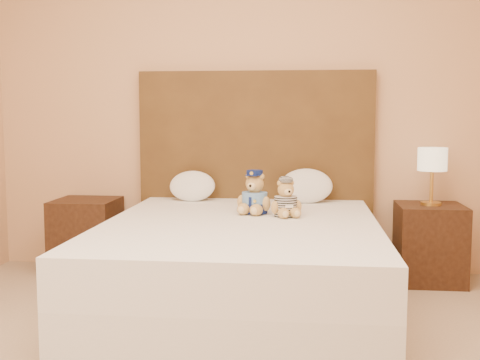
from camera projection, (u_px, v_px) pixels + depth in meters
name	position (u px, v px, depth m)	size (l,w,h in m)	color
bed	(241.00, 267.00, 3.57)	(1.60, 2.00, 0.55)	white
headboard	(255.00, 172.00, 4.52)	(1.75, 0.08, 1.50)	#533819
nightstand_left	(86.00, 236.00, 4.50)	(0.45, 0.45, 0.55)	#3D2313
nightstand_right	(430.00, 243.00, 4.23)	(0.45, 0.45, 0.55)	#3D2313
lamp	(432.00, 162.00, 4.16)	(0.20, 0.20, 0.40)	gold
teddy_police	(255.00, 192.00, 3.81)	(0.24, 0.23, 0.27)	#B08A44
teddy_prisoner	(286.00, 198.00, 3.70)	(0.21, 0.20, 0.23)	#B08A44
pillow_left	(192.00, 184.00, 4.40)	(0.34, 0.22, 0.24)	white
pillow_right	(306.00, 184.00, 4.31)	(0.37, 0.24, 0.26)	white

